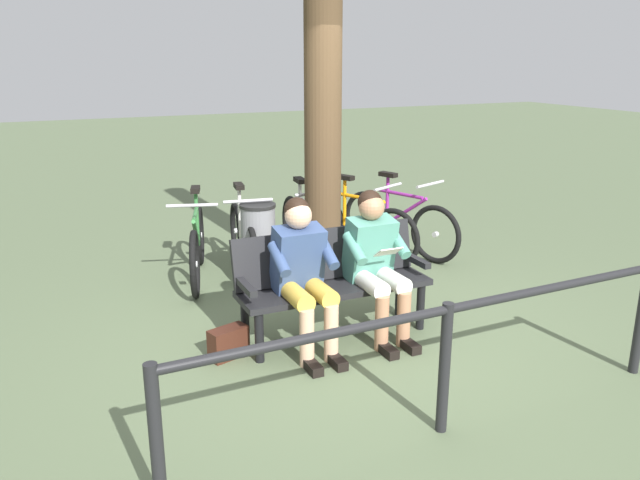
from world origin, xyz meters
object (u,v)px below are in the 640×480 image
at_px(bicycle_blue, 399,223).
at_px(bicycle_green, 197,246).
at_px(bench, 331,275).
at_px(handbag, 228,343).
at_px(person_reading, 376,258).
at_px(tree_trunk, 323,88).
at_px(person_companion, 303,268).
at_px(bicycle_orange, 357,227).
at_px(bicycle_silver, 305,232).
at_px(litter_bin, 259,245).
at_px(bicycle_purple, 243,241).

height_order(bicycle_blue, bicycle_green, same).
relative_size(bench, bicycle_blue, 1.00).
height_order(bench, handbag, bench).
distance_m(person_reading, tree_trunk, 1.86).
height_order(person_companion, bicycle_blue, person_companion).
bearing_deg(handbag, bicycle_orange, -138.85).
distance_m(tree_trunk, bicycle_silver, 1.67).
xyz_separation_m(person_reading, bicycle_blue, (-1.35, -1.82, -0.31)).
height_order(person_reading, litter_bin, person_reading).
bearing_deg(bicycle_silver, bench, -11.43).
distance_m(person_companion, bicycle_blue, 2.71).
bearing_deg(bicycle_green, bench, 38.07).
bearing_deg(bicycle_green, bicycle_silver, 106.81).
height_order(person_reading, bicycle_silver, person_reading).
bearing_deg(bicycle_purple, bench, 15.54).
relative_size(person_companion, handbag, 4.00).
bearing_deg(tree_trunk, handbag, 42.54).
distance_m(bench, person_reading, 0.39).
xyz_separation_m(litter_bin, bicycle_orange, (-1.31, -0.40, -0.06)).
distance_m(person_companion, bicycle_green, 1.98).
bearing_deg(person_reading, bicycle_orange, -113.89).
relative_size(person_reading, bicycle_green, 0.74).
distance_m(bicycle_orange, bicycle_purple, 1.34).
xyz_separation_m(bench, bicycle_purple, (0.20, -1.73, -0.15)).
xyz_separation_m(tree_trunk, bicycle_green, (1.16, -0.57, -1.57)).
relative_size(person_reading, handbag, 4.00).
xyz_separation_m(bicycle_orange, bicycle_silver, (0.62, -0.04, 0.00)).
xyz_separation_m(tree_trunk, litter_bin, (0.64, -0.13, -1.51)).
relative_size(bench, bicycle_silver, 0.95).
xyz_separation_m(person_reading, bicycle_orange, (-0.83, -1.88, -0.31)).
relative_size(person_companion, bicycle_purple, 0.72).
bearing_deg(bicycle_purple, bicycle_silver, 100.78).
xyz_separation_m(person_companion, bicycle_orange, (-1.47, -1.88, -0.30)).
xyz_separation_m(bicycle_blue, bicycle_purple, (1.86, -0.08, 0.00)).
relative_size(bench, bicycle_orange, 1.03).
distance_m(bench, litter_bin, 1.33).
bearing_deg(handbag, person_companion, 172.20).
height_order(bicycle_silver, bicycle_green, same).
bearing_deg(bicycle_blue, tree_trunk, -89.09).
relative_size(litter_bin, bicycle_silver, 0.50).
xyz_separation_m(tree_trunk, bicycle_orange, (-0.67, -0.52, -1.57)).
height_order(bicycle_blue, bicycle_silver, same).
bearing_deg(person_companion, tree_trunk, -120.58).
xyz_separation_m(bicycle_orange, bicycle_green, (1.83, -0.04, 0.00)).
bearing_deg(tree_trunk, person_reading, 83.47).
bearing_deg(person_reading, tree_trunk, -96.71).
relative_size(handbag, bicycle_green, 0.18).
bearing_deg(litter_bin, bench, 97.28).
height_order(bench, bicycle_purple, bicycle_purple).
xyz_separation_m(bench, litter_bin, (0.17, -1.32, -0.08)).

